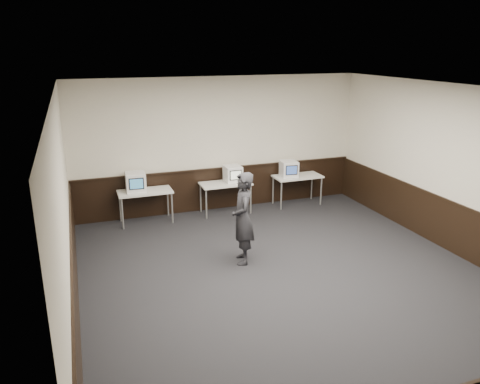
% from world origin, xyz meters
% --- Properties ---
extents(floor, '(8.00, 8.00, 0.00)m').
position_xyz_m(floor, '(0.00, 0.00, 0.00)').
color(floor, black).
rests_on(floor, ground).
extents(ceiling, '(8.00, 8.00, 0.00)m').
position_xyz_m(ceiling, '(0.00, 0.00, 3.20)').
color(ceiling, white).
rests_on(ceiling, back_wall).
extents(back_wall, '(7.00, 0.00, 7.00)m').
position_xyz_m(back_wall, '(0.00, 4.00, 1.60)').
color(back_wall, silver).
rests_on(back_wall, ground).
extents(left_wall, '(0.00, 8.00, 8.00)m').
position_xyz_m(left_wall, '(-3.50, 0.00, 1.60)').
color(left_wall, silver).
rests_on(left_wall, ground).
extents(right_wall, '(0.00, 8.00, 8.00)m').
position_xyz_m(right_wall, '(3.50, 0.00, 1.60)').
color(right_wall, silver).
rests_on(right_wall, ground).
extents(wainscot_back, '(6.98, 0.04, 1.00)m').
position_xyz_m(wainscot_back, '(0.00, 3.98, 0.50)').
color(wainscot_back, black).
rests_on(wainscot_back, back_wall).
extents(wainscot_left, '(0.04, 7.98, 1.00)m').
position_xyz_m(wainscot_left, '(-3.48, 0.00, 0.50)').
color(wainscot_left, black).
rests_on(wainscot_left, left_wall).
extents(wainscot_right, '(0.04, 7.98, 1.00)m').
position_xyz_m(wainscot_right, '(3.48, 0.00, 0.50)').
color(wainscot_right, black).
rests_on(wainscot_right, right_wall).
extents(wainscot_rail, '(6.98, 0.06, 0.04)m').
position_xyz_m(wainscot_rail, '(0.00, 3.96, 1.02)').
color(wainscot_rail, black).
rests_on(wainscot_rail, wainscot_back).
extents(desk_left, '(1.20, 0.60, 0.75)m').
position_xyz_m(desk_left, '(-1.90, 3.60, 0.68)').
color(desk_left, silver).
rests_on(desk_left, ground).
extents(desk_center, '(1.20, 0.60, 0.75)m').
position_xyz_m(desk_center, '(0.00, 3.60, 0.68)').
color(desk_center, silver).
rests_on(desk_center, ground).
extents(desk_right, '(1.20, 0.60, 0.75)m').
position_xyz_m(desk_right, '(1.90, 3.60, 0.68)').
color(desk_right, silver).
rests_on(desk_right, ground).
extents(emac_left, '(0.45, 0.49, 0.43)m').
position_xyz_m(emac_left, '(-2.09, 3.63, 0.97)').
color(emac_left, white).
rests_on(emac_left, desk_left).
extents(emac_center, '(0.39, 0.42, 0.39)m').
position_xyz_m(emac_center, '(0.20, 3.64, 0.94)').
color(emac_center, white).
rests_on(emac_center, desk_center).
extents(emac_right, '(0.44, 0.47, 0.40)m').
position_xyz_m(emac_right, '(1.66, 3.60, 0.95)').
color(emac_right, white).
rests_on(emac_right, desk_right).
extents(person, '(0.54, 0.70, 1.72)m').
position_xyz_m(person, '(-0.53, 0.94, 0.86)').
color(person, '#222227').
rests_on(person, ground).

